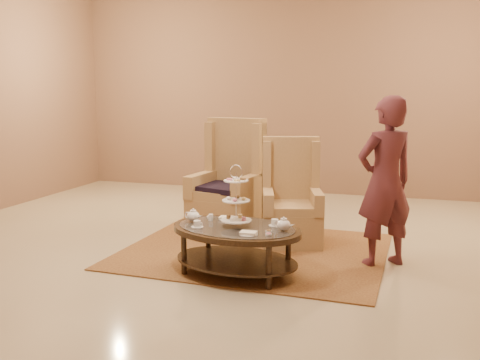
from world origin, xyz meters
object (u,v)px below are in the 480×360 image
(armchair_right, at_px, (291,208))
(person, at_px, (385,182))
(tea_table, at_px, (236,236))
(armchair_left, at_px, (229,194))

(armchair_right, height_order, person, person)
(tea_table, height_order, armchair_left, armchair_left)
(armchair_left, distance_m, person, 2.12)
(tea_table, bearing_deg, person, 38.78)
(armchair_right, bearing_deg, tea_table, -117.88)
(tea_table, xyz_separation_m, armchair_left, (-0.59, 1.55, 0.09))
(tea_table, relative_size, armchair_right, 1.15)
(armchair_left, xyz_separation_m, armchair_right, (0.85, -0.27, -0.07))
(tea_table, distance_m, armchair_right, 1.31)
(armchair_left, relative_size, person, 0.83)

